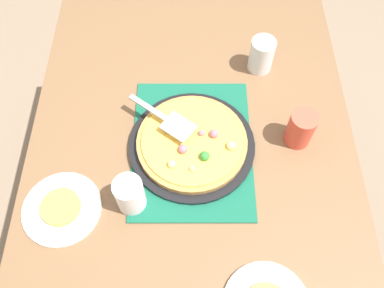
% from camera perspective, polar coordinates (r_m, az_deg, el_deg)
% --- Properties ---
extents(ground_plane, '(8.00, 8.00, 0.00)m').
position_cam_1_polar(ground_plane, '(1.90, 0.00, -11.56)').
color(ground_plane, '#84705B').
extents(dining_table, '(1.40, 1.00, 0.75)m').
position_cam_1_polar(dining_table, '(1.31, 0.00, -2.80)').
color(dining_table, brown).
rests_on(dining_table, ground_plane).
extents(placemat, '(0.48, 0.36, 0.01)m').
position_cam_1_polar(placemat, '(1.21, 0.00, -0.40)').
color(placemat, '#145B42').
rests_on(placemat, dining_table).
extents(pizza_pan, '(0.38, 0.38, 0.01)m').
position_cam_1_polar(pizza_pan, '(1.20, 0.00, -0.17)').
color(pizza_pan, black).
rests_on(pizza_pan, placemat).
extents(pizza, '(0.33, 0.33, 0.05)m').
position_cam_1_polar(pizza, '(1.18, 0.06, 0.26)').
color(pizza, '#B78442').
rests_on(pizza, pizza_pan).
extents(plate_far_right, '(0.22, 0.22, 0.01)m').
position_cam_1_polar(plate_far_right, '(1.18, -18.08, -8.78)').
color(plate_far_right, white).
rests_on(plate_far_right, dining_table).
extents(served_slice_right, '(0.11, 0.11, 0.02)m').
position_cam_1_polar(served_slice_right, '(1.17, -18.26, -8.54)').
color(served_slice_right, '#EAB747').
rests_on(served_slice_right, plate_far_right).
extents(cup_near, '(0.08, 0.08, 0.12)m').
position_cam_1_polar(cup_near, '(1.09, -8.85, -7.18)').
color(cup_near, white).
rests_on(cup_near, dining_table).
extents(cup_far, '(0.08, 0.08, 0.12)m').
position_cam_1_polar(cup_far, '(1.37, 9.91, 12.42)').
color(cup_far, white).
rests_on(cup_far, dining_table).
extents(cup_corner, '(0.08, 0.08, 0.12)m').
position_cam_1_polar(cup_corner, '(1.22, 15.27, 2.15)').
color(cup_corner, '#E04C38').
rests_on(cup_corner, dining_table).
extents(pizza_server, '(0.17, 0.21, 0.01)m').
position_cam_1_polar(pizza_server, '(1.19, -3.80, 3.65)').
color(pizza_server, silver).
rests_on(pizza_server, pizza).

